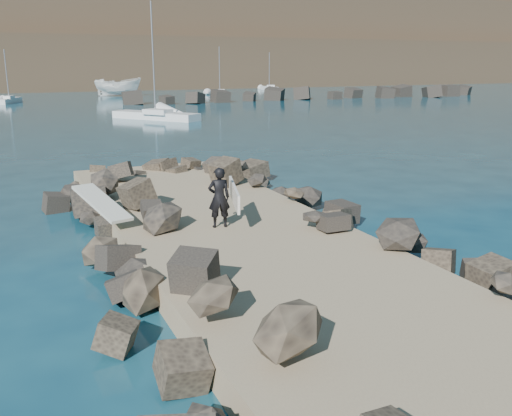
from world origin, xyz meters
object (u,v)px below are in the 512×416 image
Objects in this scene: surfer_with_board at (221,197)px; sailboat_b at (9,101)px; boat_imported at (118,87)px; surfboard_resting at (102,207)px.

surfer_with_board is 0.30× the size of sailboat_b.
boat_imported reaches higher than surfer_with_board.
sailboat_b reaches higher than surfer_with_board.
surfboard_resting is at bearing -89.11° from sailboat_b.
surfboard_resting is 3.51m from surfer_with_board.
sailboat_b is at bearing 75.30° from surfboard_resting.
sailboat_b is (-3.89, 64.22, -1.10)m from surfer_with_board.
surfboard_resting is at bearing 147.21° from surfer_with_board.
boat_imported is at bearing 81.12° from surfer_with_board.
surfboard_resting is at bearing -170.68° from boat_imported.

